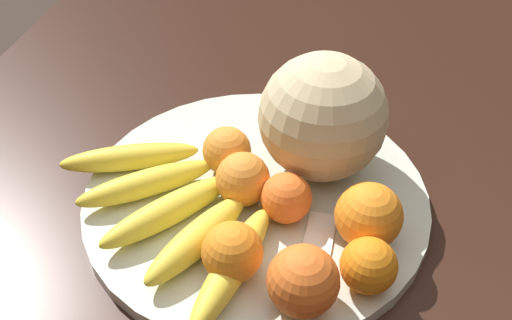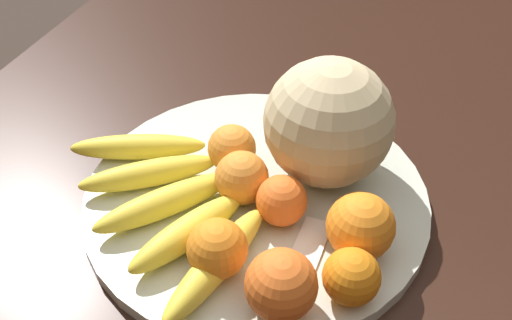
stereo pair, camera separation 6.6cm
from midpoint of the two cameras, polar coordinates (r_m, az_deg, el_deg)
The scene contains 12 objects.
kitchen_table at distance 0.77m, azimuth -2.63°, elevation -7.89°, with size 1.57×0.92×0.71m.
fruit_bowl at distance 0.69m, azimuth -2.70°, elevation -3.69°, with size 0.40×0.40×0.02m.
melon at distance 0.68m, azimuth 3.64°, elevation 4.02°, with size 0.15×0.15×0.15m.
banana_bunch at distance 0.66m, azimuth -10.57°, elevation -4.83°, with size 0.26×0.27×0.03m.
orange_front_left at distance 0.59m, azimuth -5.48°, elevation -8.88°, with size 0.06×0.06×0.06m.
orange_front_right at distance 0.62m, azimuth 7.72°, elevation -5.43°, with size 0.07×0.07×0.07m.
orange_mid_center at distance 0.59m, azimuth 7.51°, elevation -10.11°, with size 0.06×0.06×0.06m.
orange_back_left at distance 0.56m, azimuth 1.13°, elevation -11.61°, with size 0.07×0.07×0.07m.
orange_back_right at distance 0.64m, azimuth -0.02°, elevation -3.77°, with size 0.06×0.06×0.06m.
orange_top_small at distance 0.66m, azimuth -4.11°, elevation -1.96°, with size 0.06×0.06×0.06m.
orange_side_extra at distance 0.70m, azimuth -5.46°, elevation 0.78°, with size 0.06×0.06×0.06m.
produce_tag at distance 0.64m, azimuth 2.96°, elevation -8.07°, with size 0.09×0.03×0.00m.
Camera 1 is at (-0.49, -0.11, 1.21)m, focal length 42.00 mm.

